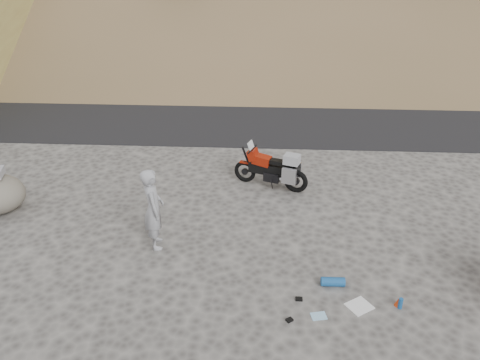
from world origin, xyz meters
name	(u,v)px	position (x,y,z in m)	size (l,w,h in m)	color
ground	(258,248)	(0.00, 0.00, 0.00)	(140.00, 140.00, 0.00)	#45423F
road	(263,113)	(0.00, 9.00, 0.00)	(120.00, 7.00, 0.05)	black
motorcycle	(274,170)	(0.35, 2.87, 0.54)	(2.06, 1.03, 1.27)	black
man	(157,245)	(-2.29, -0.01, 0.00)	(0.69, 0.45, 1.89)	#96979C
gear_white_cloth	(359,306)	(1.94, -1.76, 0.01)	(0.44, 0.39, 0.01)	white
gear_blue_mat	(333,282)	(1.50, -1.19, 0.09)	(0.19, 0.19, 0.47)	#174D8B
gear_bottle	(400,303)	(2.68, -1.76, 0.11)	(0.08, 0.08, 0.22)	#174D8B
gear_funnel	(399,301)	(2.67, -1.70, 0.10)	(0.15, 0.15, 0.20)	red
gear_glove_a	(299,299)	(0.81, -1.64, 0.02)	(0.13, 0.10, 0.04)	black
gear_glove_b	(289,320)	(0.61, -2.21, 0.02)	(0.12, 0.09, 0.04)	black
gear_blue_cloth	(319,316)	(1.15, -2.06, 0.01)	(0.28, 0.21, 0.01)	#94C5E4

